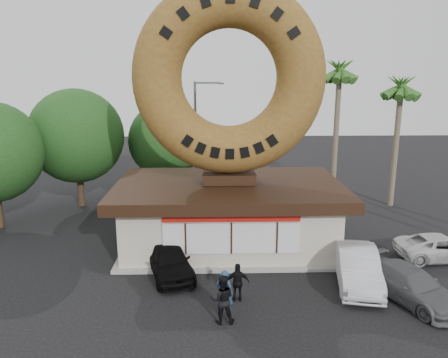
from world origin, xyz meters
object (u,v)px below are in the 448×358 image
person_left (225,294)px  person_right (238,282)px  person_center (222,299)px  donut_shop (229,212)px  car_grey (410,285)px  car_black (169,259)px  car_white (442,247)px  car_silver (357,267)px  street_lamp (198,132)px  giant_donut (229,78)px

person_left → person_right: person_left is taller
person_right → person_center: bearing=67.3°
donut_shop → person_center: 7.20m
car_grey → car_black: bearing=141.5°
person_left → car_grey: bearing=-147.6°
car_grey → person_center: bearing=166.7°
donut_shop → car_white: 10.27m
person_left → car_silver: size_ratio=0.40×
car_grey → street_lamp: bearing=94.7°
giant_donut → car_black: bearing=-129.4°
car_black → car_grey: car_black is taller
donut_shop → car_silver: bearing=-40.1°
car_grey → car_white: 4.89m
person_right → person_left: bearing=64.0°
person_left → person_right: size_ratio=1.17×
person_right → car_silver: bearing=-165.4°
person_left → person_right: bearing=-92.0°
giant_donut → car_silver: size_ratio=1.99×
donut_shop → car_black: (-2.72, -3.29, -1.07)m
car_silver → car_black: bearing=-177.2°
person_center → car_black: 4.44m
person_center → car_white: 11.68m
giant_donut → person_center: 10.33m
person_right → car_white: bearing=-159.3°
car_white → person_right: bearing=108.9°
giant_donut → car_silver: (5.20, -4.39, -7.59)m
street_lamp → car_silver: size_ratio=1.75×
car_silver → car_white: (4.80, 2.36, -0.16)m
person_right → street_lamp: bearing=-82.3°
giant_donut → person_left: 10.06m
donut_shop → car_white: donut_shop is taller
street_lamp → person_right: 16.22m
car_black → car_silver: 7.99m
street_lamp → person_left: street_lamp is taller
giant_donut → car_grey: 11.79m
street_lamp → car_white: size_ratio=1.89×
car_black → car_grey: bearing=-31.8°
car_silver → car_grey: bearing=-29.3°
car_black → car_white: car_black is taller
person_right → car_grey: bearing=179.8°
street_lamp → car_black: (-0.87, -13.31, -3.79)m
donut_shop → person_right: donut_shop is taller
person_left → person_center: size_ratio=1.00×
street_lamp → person_right: street_lamp is taller
donut_shop → car_grey: donut_shop is taller
car_black → car_grey: (9.55, -2.44, -0.06)m
street_lamp → car_silver: bearing=-63.9°
giant_donut → car_black: 8.77m
car_black → car_white: (12.72, 1.28, -0.11)m
car_grey → car_white: car_grey is taller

